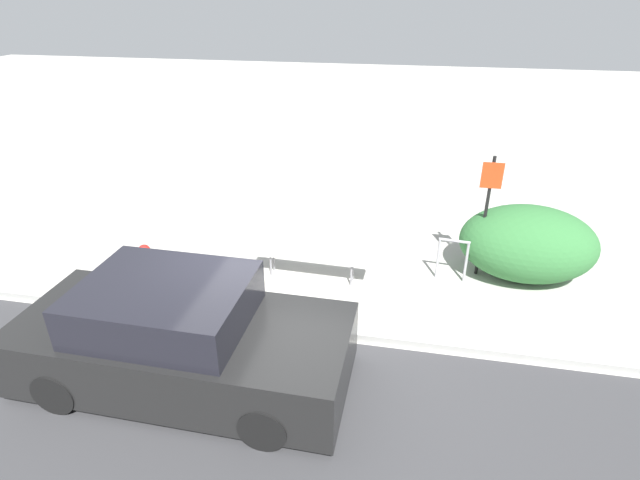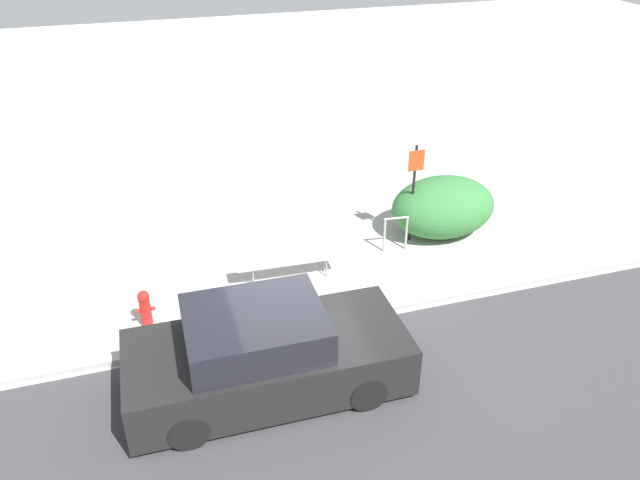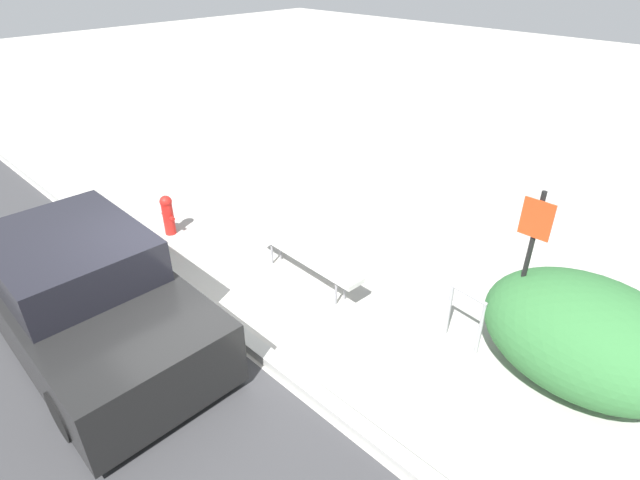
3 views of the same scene
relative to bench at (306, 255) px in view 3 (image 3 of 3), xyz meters
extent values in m
plane|color=#ADAAA3|center=(-0.18, -1.61, -0.47)|extent=(60.00, 60.00, 0.00)
cube|color=#A8A8A3|center=(-0.18, -1.61, -0.40)|extent=(60.00, 0.20, 0.13)
cylinder|color=gray|center=(-0.76, -0.06, -0.25)|extent=(0.04, 0.04, 0.43)
cylinder|color=gray|center=(0.76, -0.12, -0.25)|extent=(0.04, 0.04, 0.43)
cylinder|color=gray|center=(-0.76, 0.12, -0.25)|extent=(0.04, 0.04, 0.43)
cylinder|color=gray|center=(0.76, 0.06, -0.25)|extent=(0.04, 0.04, 0.43)
cube|color=silver|center=(0.00, 0.00, 0.01)|extent=(2.19, 0.42, 0.09)
cylinder|color=#99999E|center=(2.28, 0.47, -0.07)|extent=(0.05, 0.05, 0.80)
cylinder|color=#99999E|center=(2.78, 0.41, -0.07)|extent=(0.05, 0.05, 0.80)
cylinder|color=#99999E|center=(2.53, 0.44, 0.33)|extent=(0.55, 0.11, 0.05)
cylinder|color=black|center=(3.03, 0.75, 0.68)|extent=(0.06, 0.06, 2.30)
cube|color=red|center=(3.03, 0.71, 1.50)|extent=(0.36, 0.02, 0.46)
cylinder|color=red|center=(-2.90, -0.72, -0.17)|extent=(0.20, 0.20, 0.60)
sphere|color=red|center=(-2.90, -0.72, 0.19)|extent=(0.22, 0.22, 0.22)
cylinder|color=red|center=(-3.04, -0.72, -0.11)|extent=(0.08, 0.07, 0.07)
cylinder|color=red|center=(-2.76, -0.72, -0.11)|extent=(0.08, 0.07, 0.07)
ellipsoid|color=#337038|center=(3.85, 0.82, 0.22)|extent=(2.42, 1.74, 1.37)
cylinder|color=black|center=(0.27, -2.10, -0.17)|extent=(0.60, 0.19, 0.60)
cylinder|color=black|center=(0.24, -3.84, -0.17)|extent=(0.60, 0.19, 0.60)
cylinder|color=black|center=(-2.47, -2.06, -0.17)|extent=(0.60, 0.19, 0.60)
cube|color=black|center=(-1.11, -2.95, 0.06)|extent=(4.44, 1.95, 0.84)
cube|color=black|center=(-1.29, -2.95, 0.76)|extent=(2.14, 1.72, 0.59)
camera|label=1|loc=(1.68, -7.79, 4.40)|focal=28.00mm
camera|label=2|loc=(-2.56, -10.41, 6.72)|focal=35.00mm
camera|label=3|loc=(4.76, -4.53, 4.15)|focal=28.00mm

